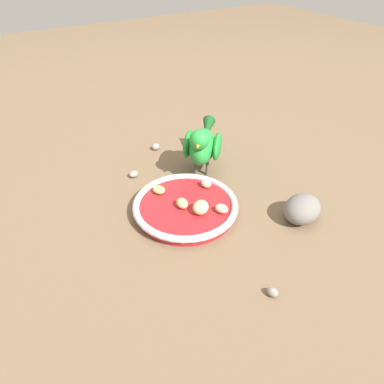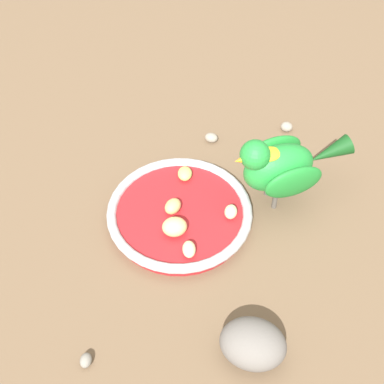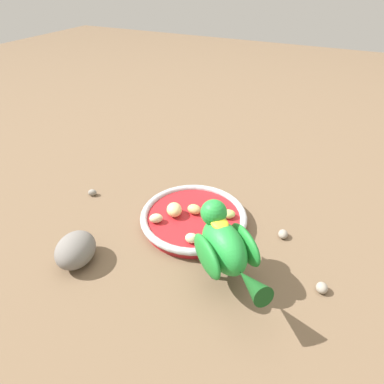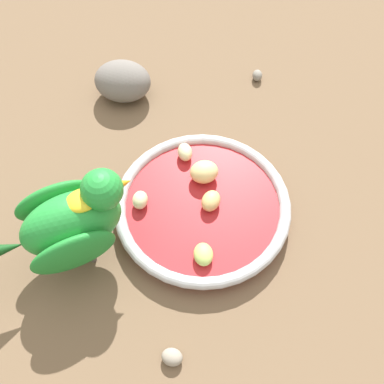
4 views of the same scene
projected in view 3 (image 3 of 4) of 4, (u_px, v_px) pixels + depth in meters
name	position (u px, v px, depth m)	size (l,w,h in m)	color
ground_plane	(183.00, 220.00, 0.75)	(4.00, 4.00, 0.00)	brown
feeding_bowl	(193.00, 219.00, 0.73)	(0.23, 0.23, 0.03)	#AD1E23
apple_piece_0	(174.00, 210.00, 0.73)	(0.04, 0.03, 0.03)	#E5C67F
apple_piece_1	(192.00, 238.00, 0.66)	(0.03, 0.02, 0.02)	beige
apple_piece_2	(156.00, 218.00, 0.71)	(0.03, 0.02, 0.02)	beige
apple_piece_3	(194.00, 209.00, 0.73)	(0.03, 0.02, 0.02)	tan
apple_piece_4	(228.00, 214.00, 0.72)	(0.03, 0.02, 0.02)	#B2CC66
parrot	(225.00, 246.00, 0.57)	(0.17, 0.16, 0.14)	#59544C
rock_large	(76.00, 250.00, 0.63)	(0.09, 0.07, 0.06)	slate
pebble_0	(322.00, 288.00, 0.59)	(0.02, 0.02, 0.02)	gray
pebble_1	(92.00, 193.00, 0.83)	(0.02, 0.02, 0.02)	gray
pebble_2	(283.00, 234.00, 0.70)	(0.02, 0.02, 0.02)	gray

